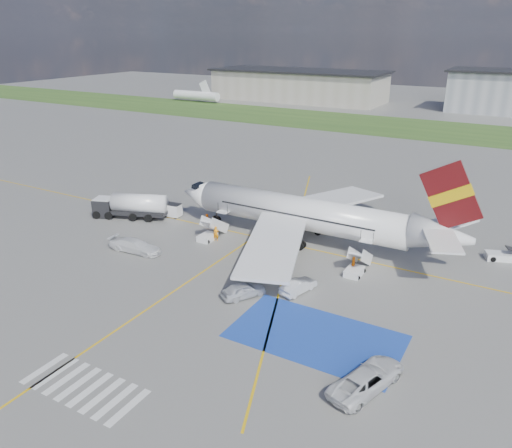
{
  "coord_description": "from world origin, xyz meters",
  "views": [
    {
      "loc": [
        23.15,
        -36.93,
        23.71
      ],
      "look_at": [
        -2.57,
        7.99,
        3.5
      ],
      "focal_mm": 35.0,
      "sensor_mm": 36.0,
      "label": 1
    }
  ],
  "objects_px": {
    "airliner": "(311,215)",
    "van_white_a": "(368,376)",
    "car_silver_a": "(244,290)",
    "car_silver_b": "(298,286)",
    "fuel_tanker": "(131,208)",
    "belt_loader": "(509,257)",
    "gpu_cart": "(173,211)",
    "van_white_b": "(135,244)"
  },
  "relations": [
    {
      "from": "car_silver_a",
      "to": "van_white_a",
      "type": "height_order",
      "value": "van_white_a"
    },
    {
      "from": "belt_loader",
      "to": "van_white_b",
      "type": "relative_size",
      "value": 1.06
    },
    {
      "from": "airliner",
      "to": "fuel_tanker",
      "type": "distance_m",
      "value": 24.79
    },
    {
      "from": "fuel_tanker",
      "to": "gpu_cart",
      "type": "distance_m",
      "value": 5.56
    },
    {
      "from": "belt_loader",
      "to": "car_silver_a",
      "type": "distance_m",
      "value": 30.16
    },
    {
      "from": "gpu_cart",
      "to": "van_white_b",
      "type": "relative_size",
      "value": 0.48
    },
    {
      "from": "van_white_a",
      "to": "fuel_tanker",
      "type": "bearing_deg",
      "value": -6.8
    },
    {
      "from": "fuel_tanker",
      "to": "belt_loader",
      "type": "height_order",
      "value": "fuel_tanker"
    },
    {
      "from": "car_silver_a",
      "to": "van_white_b",
      "type": "bearing_deg",
      "value": 22.05
    },
    {
      "from": "gpu_cart",
      "to": "belt_loader",
      "type": "xyz_separation_m",
      "value": [
        40.72,
        7.63,
        -0.47
      ]
    },
    {
      "from": "belt_loader",
      "to": "gpu_cart",
      "type": "bearing_deg",
      "value": 169.08
    },
    {
      "from": "fuel_tanker",
      "to": "van_white_a",
      "type": "height_order",
      "value": "fuel_tanker"
    },
    {
      "from": "airliner",
      "to": "car_silver_b",
      "type": "bearing_deg",
      "value": -71.36
    },
    {
      "from": "car_silver_a",
      "to": "van_white_a",
      "type": "xyz_separation_m",
      "value": [
        14.25,
        -6.69,
        0.25
      ]
    },
    {
      "from": "belt_loader",
      "to": "car_silver_b",
      "type": "relative_size",
      "value": 1.27
    },
    {
      "from": "gpu_cart",
      "to": "airliner",
      "type": "bearing_deg",
      "value": -0.39
    },
    {
      "from": "fuel_tanker",
      "to": "car_silver_b",
      "type": "relative_size",
      "value": 2.46
    },
    {
      "from": "gpu_cart",
      "to": "car_silver_a",
      "type": "xyz_separation_m",
      "value": [
        19.57,
        -13.86,
        -0.11
      ]
    },
    {
      "from": "fuel_tanker",
      "to": "car_silver_a",
      "type": "xyz_separation_m",
      "value": [
        24.21,
        -10.85,
        -0.68
      ]
    },
    {
      "from": "gpu_cart",
      "to": "van_white_a",
      "type": "xyz_separation_m",
      "value": [
        33.82,
        -20.54,
        0.14
      ]
    },
    {
      "from": "fuel_tanker",
      "to": "gpu_cart",
      "type": "bearing_deg",
      "value": 12.56
    },
    {
      "from": "fuel_tanker",
      "to": "car_silver_b",
      "type": "xyz_separation_m",
      "value": [
        28.32,
        -7.44,
        -0.74
      ]
    },
    {
      "from": "airliner",
      "to": "car_silver_a",
      "type": "bearing_deg",
      "value": -90.33
    },
    {
      "from": "car_silver_a",
      "to": "van_white_b",
      "type": "distance_m",
      "value": 16.3
    },
    {
      "from": "belt_loader",
      "to": "van_white_a",
      "type": "xyz_separation_m",
      "value": [
        -6.91,
        -28.18,
        0.61
      ]
    },
    {
      "from": "car_silver_a",
      "to": "car_silver_b",
      "type": "xyz_separation_m",
      "value": [
        4.11,
        3.41,
        -0.06
      ]
    },
    {
      "from": "airliner",
      "to": "van_white_b",
      "type": "xyz_separation_m",
      "value": [
        -16.16,
        -12.63,
        -2.42
      ]
    },
    {
      "from": "airliner",
      "to": "van_white_b",
      "type": "bearing_deg",
      "value": -141.98
    },
    {
      "from": "car_silver_b",
      "to": "fuel_tanker",
      "type": "bearing_deg",
      "value": 0.92
    },
    {
      "from": "car_silver_b",
      "to": "van_white_b",
      "type": "xyz_separation_m",
      "value": [
        -20.19,
        -0.7,
        0.29
      ]
    },
    {
      "from": "gpu_cart",
      "to": "car_silver_b",
      "type": "distance_m",
      "value": 25.88
    },
    {
      "from": "van_white_a",
      "to": "van_white_b",
      "type": "distance_m",
      "value": 31.75
    },
    {
      "from": "gpu_cart",
      "to": "belt_loader",
      "type": "relative_size",
      "value": 0.45
    },
    {
      "from": "van_white_a",
      "to": "van_white_b",
      "type": "xyz_separation_m",
      "value": [
        -30.33,
        9.4,
        -0.02
      ]
    },
    {
      "from": "van_white_b",
      "to": "airliner",
      "type": "bearing_deg",
      "value": -55.93
    },
    {
      "from": "airliner",
      "to": "van_white_a",
      "type": "relative_size",
      "value": 6.99
    },
    {
      "from": "belt_loader",
      "to": "van_white_a",
      "type": "relative_size",
      "value": 1.0
    },
    {
      "from": "airliner",
      "to": "van_white_a",
      "type": "xyz_separation_m",
      "value": [
        14.17,
        -22.04,
        -2.4
      ]
    },
    {
      "from": "gpu_cart",
      "to": "car_silver_b",
      "type": "bearing_deg",
      "value": -28.54
    },
    {
      "from": "car_silver_a",
      "to": "car_silver_b",
      "type": "height_order",
      "value": "car_silver_a"
    },
    {
      "from": "airliner",
      "to": "van_white_b",
      "type": "height_order",
      "value": "airliner"
    },
    {
      "from": "belt_loader",
      "to": "van_white_b",
      "type": "height_order",
      "value": "van_white_b"
    }
  ]
}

